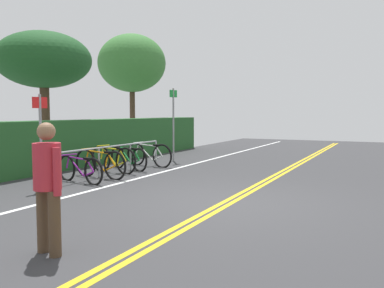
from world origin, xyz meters
The scene contains 16 objects.
ground_plane centered at (0.00, 0.00, -0.03)m, with size 36.15×11.69×0.05m, color #353538.
centre_line_yellow_inner centered at (0.00, -0.08, 0.00)m, with size 32.54×0.10×0.00m, color gold.
centre_line_yellow_outer centered at (0.00, 0.08, 0.00)m, with size 32.54×0.10×0.00m, color gold.
bike_lane_stripe_white centered at (0.00, 3.04, 0.00)m, with size 32.54×0.12×0.00m, color white.
bike_rack centered at (2.16, 4.09, 0.57)m, with size 4.33×0.05×0.77m.
bicycle_0 centered at (0.54, 3.94, 0.32)m, with size 0.52×1.66×0.68m.
bicycle_1 centered at (1.31, 3.95, 0.36)m, with size 0.46×1.79×0.77m.
bicycle_2 centered at (2.22, 4.22, 0.36)m, with size 0.46×1.71×0.77m.
bicycle_3 centered at (2.92, 4.19, 0.33)m, with size 0.68×1.66×0.71m.
bicycle_4 centered at (3.81, 4.05, 0.36)m, with size 0.47×1.79×0.76m.
pedestrian centered at (-3.49, 0.89, 0.88)m, with size 0.32×0.48×1.55m.
sign_post_near centered at (-0.42, 4.17, 1.25)m, with size 0.36×0.08×2.05m.
sign_post_far centered at (5.26, 3.97, 1.47)m, with size 0.36×0.10×2.47m.
hedge_backdrop centered at (3.66, 6.03, 0.71)m, with size 13.28×0.83×1.43m, color #235626.
tree_mid centered at (3.16, 7.65, 3.35)m, with size 3.10×3.10×4.29m.
tree_far_right centered at (8.85, 8.05, 3.87)m, with size 3.07×3.07×5.20m.
Camera 1 is at (-7.03, -2.69, 1.67)m, focal length 38.66 mm.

